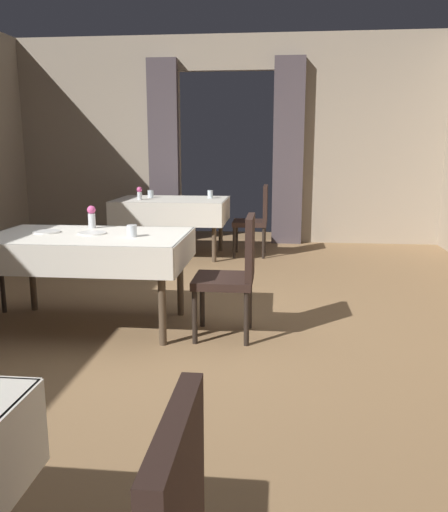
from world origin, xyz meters
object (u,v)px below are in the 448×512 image
Objects in this scene: chair_far_right at (256,217)px; chair_mid_right at (234,271)px; dining_table_mid at (89,245)px; dining_table_far at (172,206)px; glass_far_b at (210,194)px; flower_vase_mid at (92,216)px; glass_far_c at (151,194)px; plate_mid_c at (46,232)px; glass_mid_d at (132,231)px; flower_vase_far at (139,193)px; plate_mid_b at (92,233)px.

chair_mid_right is at bearing -90.53° from chair_far_right.
dining_table_mid and dining_table_far have the same top height.
chair_mid_right reaches higher than glass_far_b.
glass_far_c is at bearing 93.28° from flower_vase_mid.
dining_table_far is 1.56× the size of chair_far_right.
glass_mid_d is at bearing -9.24° from plate_mid_c.
chair_far_right reaches higher than plate_mid_c.
glass_far_b is at bearing 100.70° from chair_mid_right.
flower_vase_far is (0.06, 2.63, 0.08)m from plate_mid_c.
chair_far_right is 3.28m from plate_mid_c.
dining_table_mid is 0.38m from plate_mid_c.
glass_mid_d is 0.54× the size of flower_vase_far.
chair_mid_right is at bearing -6.44° from plate_mid_c.
dining_table_far is at bearing 95.71° from glass_mid_d.
glass_mid_d reaches higher than plate_mid_b.
flower_vase_mid reaches higher than glass_mid_d.
dining_table_far is at bearing 88.36° from dining_table_mid.
flower_vase_far is at bearing 96.95° from plate_mid_b.
dining_table_far is at bearing 22.84° from flower_vase_far.
glass_mid_d is (0.45, -0.38, -0.06)m from flower_vase_mid.
plate_mid_b is (-1.17, -2.90, 0.24)m from chair_far_right.
dining_table_far is at bearing -26.06° from glass_far_c.
chair_mid_right reaches higher than plate_mid_b.
flower_vase_mid reaches higher than flower_vase_far.
plate_mid_c is at bearing -107.81° from glass_far_b.
flower_vase_mid reaches higher than plate_mid_c.
plate_mid_c is 2.95m from glass_far_c.
flower_vase_far is (-0.30, 2.69, 0.17)m from dining_table_mid.
glass_far_c is at bearing 94.46° from dining_table_mid.
glass_far_b is at bearing -1.08° from glass_far_c.
glass_far_c is (-0.32, 0.15, 0.15)m from dining_table_far.
glass_far_c is (-0.23, 3.00, 0.13)m from dining_table_mid.
flower_vase_far is 0.93m from glass_far_b.
plate_mid_b is 1.01× the size of plate_mid_c.
glass_far_c is (-1.40, 3.12, 0.28)m from chair_mid_right.
flower_vase_far is (-0.67, 2.75, 0.04)m from glass_mid_d.
glass_far_c is at bearing 178.92° from glass_far_b.
chair_mid_right reaches higher than dining_table_far.
flower_vase_mid is 0.88× the size of plate_mid_c.
flower_vase_mid is at bearing -115.93° from chair_far_right.
dining_table_far is 8.69× the size of flower_vase_far.
glass_far_b is (-0.61, 0.05, 0.29)m from chair_far_right.
dining_table_mid is at bearing -91.64° from dining_table_far.
dining_table_mid is at bearing -112.10° from chair_far_right.
flower_vase_mid is 1.80× the size of glass_far_b.
plate_mid_b is at bearing -83.05° from flower_vase_far.
flower_vase_mid is 0.60m from glass_mid_d.
flower_vase_mid is at bearing 104.14° from dining_table_mid.
flower_vase_mid is (-1.27, -2.62, 0.34)m from chair_far_right.
flower_vase_far reaches higher than plate_mid_c.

